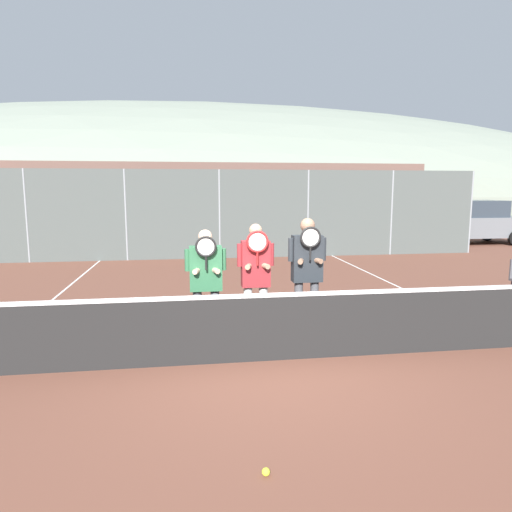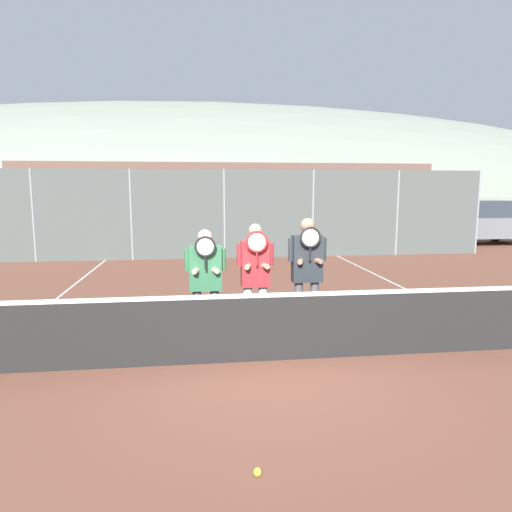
{
  "view_description": "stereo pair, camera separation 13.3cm",
  "coord_description": "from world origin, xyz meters",
  "px_view_note": "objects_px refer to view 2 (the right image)",
  "views": [
    {
      "loc": [
        -1.02,
        -5.82,
        2.32
      ],
      "look_at": [
        -0.01,
        1.02,
        1.29
      ],
      "focal_mm": 32.0,
      "sensor_mm": 36.0,
      "label": 1
    },
    {
      "loc": [
        -0.89,
        -5.84,
        2.32
      ],
      "look_at": [
        -0.01,
        1.02,
        1.29
      ],
      "focal_mm": 32.0,
      "sensor_mm": 36.0,
      "label": 2
    }
  ],
  "objects_px": {
    "player_leftmost": "(206,277)",
    "player_center_right": "(307,268)",
    "car_far_left": "(103,226)",
    "player_center_left": "(255,274)",
    "car_left_of_center": "(234,225)",
    "car_right_of_center": "(477,222)",
    "car_center": "(358,225)",
    "tennis_ball_on_court": "(258,472)"
  },
  "relations": [
    {
      "from": "car_far_left",
      "to": "tennis_ball_on_court",
      "type": "distance_m",
      "value": 14.49
    },
    {
      "from": "player_center_right",
      "to": "car_center",
      "type": "bearing_deg",
      "value": 66.34
    },
    {
      "from": "tennis_ball_on_court",
      "to": "player_center_left",
      "type": "bearing_deg",
      "value": 83.07
    },
    {
      "from": "car_far_left",
      "to": "car_center",
      "type": "xyz_separation_m",
      "value": [
        9.76,
        0.05,
        -0.08
      ]
    },
    {
      "from": "player_leftmost",
      "to": "car_left_of_center",
      "type": "height_order",
      "value": "car_left_of_center"
    },
    {
      "from": "player_center_left",
      "to": "car_left_of_center",
      "type": "xyz_separation_m",
      "value": [
        0.56,
        10.99,
        -0.14
      ]
    },
    {
      "from": "player_leftmost",
      "to": "car_right_of_center",
      "type": "height_order",
      "value": "car_right_of_center"
    },
    {
      "from": "car_left_of_center",
      "to": "tennis_ball_on_court",
      "type": "relative_size",
      "value": 58.96
    },
    {
      "from": "player_center_left",
      "to": "car_center",
      "type": "relative_size",
      "value": 0.41
    },
    {
      "from": "car_right_of_center",
      "to": "car_left_of_center",
      "type": "bearing_deg",
      "value": 179.95
    },
    {
      "from": "player_leftmost",
      "to": "player_center_right",
      "type": "distance_m",
      "value": 1.55
    },
    {
      "from": "player_leftmost",
      "to": "car_left_of_center",
      "type": "bearing_deg",
      "value": 83.24
    },
    {
      "from": "player_center_left",
      "to": "player_center_right",
      "type": "xyz_separation_m",
      "value": [
        0.81,
        0.08,
        0.07
      ]
    },
    {
      "from": "player_center_left",
      "to": "player_center_right",
      "type": "distance_m",
      "value": 0.81
    },
    {
      "from": "player_center_right",
      "to": "car_left_of_center",
      "type": "distance_m",
      "value": 10.92
    },
    {
      "from": "player_center_right",
      "to": "tennis_ball_on_court",
      "type": "height_order",
      "value": "player_center_right"
    },
    {
      "from": "car_far_left",
      "to": "player_center_left",
      "type": "bearing_deg",
      "value": -68.18
    },
    {
      "from": "player_center_right",
      "to": "car_left_of_center",
      "type": "relative_size",
      "value": 0.47
    },
    {
      "from": "player_center_right",
      "to": "car_center",
      "type": "relative_size",
      "value": 0.43
    },
    {
      "from": "player_center_right",
      "to": "car_right_of_center",
      "type": "height_order",
      "value": "player_center_right"
    },
    {
      "from": "player_center_left",
      "to": "car_far_left",
      "type": "bearing_deg",
      "value": 111.82
    },
    {
      "from": "car_far_left",
      "to": "car_center",
      "type": "distance_m",
      "value": 9.76
    },
    {
      "from": "car_center",
      "to": "player_center_right",
      "type": "bearing_deg",
      "value": -113.66
    },
    {
      "from": "car_left_of_center",
      "to": "tennis_ball_on_court",
      "type": "height_order",
      "value": "car_left_of_center"
    },
    {
      "from": "player_center_left",
      "to": "tennis_ball_on_court",
      "type": "height_order",
      "value": "player_center_left"
    },
    {
      "from": "player_center_right",
      "to": "car_right_of_center",
      "type": "relative_size",
      "value": 0.41
    },
    {
      "from": "player_center_right",
      "to": "tennis_ball_on_court",
      "type": "bearing_deg",
      "value": -109.88
    },
    {
      "from": "tennis_ball_on_court",
      "to": "car_left_of_center",
      "type": "bearing_deg",
      "value": 86.16
    },
    {
      "from": "tennis_ball_on_court",
      "to": "car_center",
      "type": "bearing_deg",
      "value": 67.22
    },
    {
      "from": "car_center",
      "to": "car_far_left",
      "type": "bearing_deg",
      "value": -179.68
    },
    {
      "from": "car_left_of_center",
      "to": "car_right_of_center",
      "type": "height_order",
      "value": "car_right_of_center"
    },
    {
      "from": "car_center",
      "to": "tennis_ball_on_court",
      "type": "relative_size",
      "value": 64.63
    },
    {
      "from": "player_leftmost",
      "to": "car_center",
      "type": "distance_m",
      "value": 12.41
    },
    {
      "from": "player_center_right",
      "to": "car_center",
      "type": "xyz_separation_m",
      "value": [
        4.67,
        10.67,
        -0.25
      ]
    },
    {
      "from": "tennis_ball_on_court",
      "to": "player_center_right",
      "type": "bearing_deg",
      "value": 70.12
    },
    {
      "from": "player_leftmost",
      "to": "car_far_left",
      "type": "xyz_separation_m",
      "value": [
        -3.54,
        10.68,
        -0.08
      ]
    },
    {
      "from": "car_left_of_center",
      "to": "player_leftmost",
      "type": "bearing_deg",
      "value": -96.76
    },
    {
      "from": "car_right_of_center",
      "to": "car_center",
      "type": "bearing_deg",
      "value": -177.4
    },
    {
      "from": "car_center",
      "to": "car_right_of_center",
      "type": "relative_size",
      "value": 0.96
    },
    {
      "from": "player_leftmost",
      "to": "car_right_of_center",
      "type": "relative_size",
      "value": 0.38
    },
    {
      "from": "player_center_left",
      "to": "car_left_of_center",
      "type": "relative_size",
      "value": 0.45
    },
    {
      "from": "player_center_right",
      "to": "car_left_of_center",
      "type": "xyz_separation_m",
      "value": [
        -0.24,
        10.91,
        -0.2
      ]
    }
  ]
}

